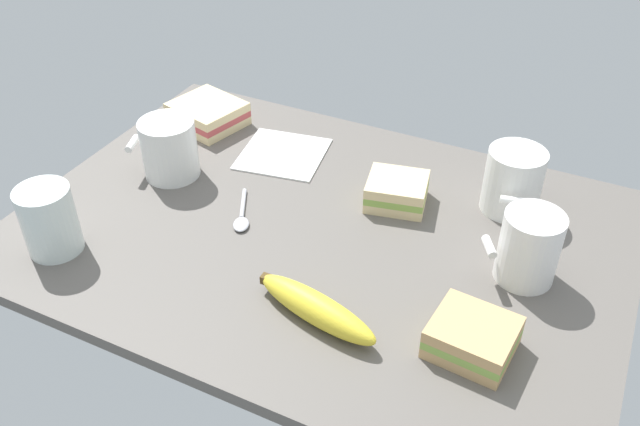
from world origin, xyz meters
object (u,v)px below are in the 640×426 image
(sandwich_extra, at_px, (397,191))
(coffee_mug_black, at_px, (169,148))
(coffee_mug_spare, at_px, (529,247))
(paper_napkin, at_px, (283,154))
(spoon, at_px, (242,217))
(sandwich_main, at_px, (472,337))
(glass_of_milk, at_px, (50,224))
(sandwich_side, at_px, (208,114))
(banana, at_px, (316,308))
(coffee_mug_milky, at_px, (513,180))

(sandwich_extra, bearing_deg, coffee_mug_black, -166.54)
(coffee_mug_black, distance_m, coffee_mug_spare, 0.59)
(sandwich_extra, distance_m, paper_napkin, 0.24)
(spoon, relative_size, paper_napkin, 0.74)
(sandwich_main, bearing_deg, coffee_mug_black, 164.16)
(coffee_mug_spare, bearing_deg, glass_of_milk, -159.10)
(sandwich_side, bearing_deg, spoon, -46.90)
(glass_of_milk, relative_size, spoon, 0.98)
(spoon, xyz_separation_m, paper_napkin, (-0.03, 0.19, -0.00))
(banana, height_order, spoon, banana)
(paper_napkin, bearing_deg, coffee_mug_spare, -16.22)
(coffee_mug_black, relative_size, sandwich_main, 1.10)
(coffee_mug_spare, xyz_separation_m, paper_napkin, (-0.45, 0.13, -0.05))
(paper_napkin, bearing_deg, sandwich_extra, -11.38)
(banana, relative_size, paper_napkin, 1.34)
(sandwich_main, bearing_deg, coffee_mug_milky, 95.42)
(sandwich_extra, xyz_separation_m, spoon, (-0.20, -0.14, -0.02))
(banana, bearing_deg, spoon, 144.48)
(coffee_mug_spare, xyz_separation_m, banana, (-0.22, -0.20, -0.03))
(coffee_mug_spare, height_order, sandwich_side, coffee_mug_spare)
(sandwich_main, bearing_deg, coffee_mug_spare, 80.54)
(coffee_mug_spare, distance_m, sandwich_extra, 0.24)
(coffee_mug_milky, relative_size, glass_of_milk, 1.10)
(coffee_mug_spare, xyz_separation_m, spoon, (-0.42, -0.06, -0.05))
(coffee_mug_milky, bearing_deg, coffee_mug_black, -163.99)
(coffee_mug_black, height_order, paper_napkin, coffee_mug_black)
(coffee_mug_milky, xyz_separation_m, sandwich_main, (0.03, -0.31, -0.03))
(banana, xyz_separation_m, spoon, (-0.20, 0.14, -0.02))
(coffee_mug_black, bearing_deg, coffee_mug_spare, 0.34)
(coffee_mug_milky, distance_m, sandwich_side, 0.57)
(sandwich_extra, relative_size, banana, 0.57)
(sandwich_side, bearing_deg, glass_of_milk, -89.58)
(sandwich_main, height_order, paper_napkin, sandwich_main)
(coffee_mug_spare, height_order, spoon, coffee_mug_spare)
(sandwich_extra, bearing_deg, banana, -90.05)
(sandwich_side, bearing_deg, sandwich_extra, -11.01)
(coffee_mug_milky, distance_m, spoon, 0.42)
(banana, bearing_deg, sandwich_side, 138.14)
(coffee_mug_spare, height_order, glass_of_milk, coffee_mug_spare)
(sandwich_main, xyz_separation_m, glass_of_milk, (-0.60, -0.08, 0.02))
(banana, bearing_deg, coffee_mug_black, 151.83)
(coffee_mug_spare, xyz_separation_m, sandwich_main, (-0.03, -0.16, -0.03))
(coffee_mug_milky, relative_size, spoon, 1.08)
(coffee_mug_milky, bearing_deg, spoon, -150.05)
(sandwich_side, bearing_deg, paper_napkin, -10.54)
(sandwich_main, distance_m, sandwich_extra, 0.31)
(banana, xyz_separation_m, paper_napkin, (-0.23, 0.33, -0.02))
(sandwich_side, relative_size, glass_of_milk, 1.39)
(spoon, bearing_deg, coffee_mug_milky, 29.95)
(sandwich_extra, xyz_separation_m, banana, (-0.00, -0.28, -0.00))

